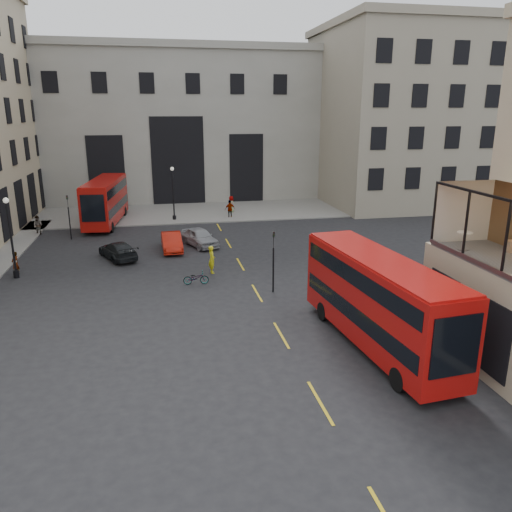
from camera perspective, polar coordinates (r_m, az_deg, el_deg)
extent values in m
plane|color=black|center=(20.45, 12.85, -15.42)|extent=(140.00, 140.00, 0.00)
cube|color=black|center=(21.92, 25.30, -8.50)|extent=(0.08, 9.20, 3.00)
cube|color=beige|center=(25.50, 22.61, 4.73)|extent=(3.00, 0.04, 2.90)
cube|color=slate|center=(21.02, 26.23, -1.77)|extent=(0.12, 10.00, 0.18)
cube|color=black|center=(20.42, 27.19, 5.60)|extent=(0.12, 10.00, 0.10)
cube|color=#9C9B92|center=(63.80, -9.30, 14.63)|extent=(34.00, 10.00, 18.00)
cube|color=#9C9B92|center=(64.17, -9.67, 22.32)|extent=(35.00, 10.60, 0.80)
cube|color=black|center=(59.02, -8.91, 10.64)|extent=(6.00, 0.12, 10.00)
cube|color=black|center=(59.30, -16.70, 9.21)|extent=(4.00, 0.12, 8.00)
cube|color=black|center=(60.01, -1.10, 9.96)|extent=(4.00, 0.12, 8.00)
cube|color=gray|center=(62.21, 15.57, 15.15)|extent=(16.00, 18.00, 20.00)
cube|color=gray|center=(62.85, 16.29, 23.91)|extent=(16.60, 18.60, 0.80)
cube|color=slate|center=(54.78, -9.47, 4.96)|extent=(40.00, 12.00, 0.12)
cylinder|color=black|center=(29.96, 1.99, -1.62)|extent=(0.10, 0.10, 2.80)
imported|color=black|center=(29.43, 2.02, 1.90)|extent=(0.16, 0.20, 1.00)
cylinder|color=black|center=(45.29, -20.51, 3.51)|extent=(0.10, 0.10, 2.80)
imported|color=black|center=(44.94, -20.75, 5.87)|extent=(0.16, 0.20, 1.00)
cylinder|color=black|center=(35.93, -26.15, 1.55)|extent=(0.14, 0.14, 5.00)
cylinder|color=black|center=(36.51, -25.71, -1.86)|extent=(0.36, 0.36, 0.50)
sphere|color=silver|center=(35.43, -26.68, 5.70)|extent=(0.36, 0.36, 0.36)
cylinder|color=black|center=(50.41, -9.42, 6.81)|extent=(0.14, 0.14, 5.00)
cylinder|color=black|center=(50.82, -9.31, 4.31)|extent=(0.36, 0.36, 0.50)
sphere|color=silver|center=(50.05, -9.56, 9.80)|extent=(0.36, 0.36, 0.36)
cube|color=#AF0E0C|center=(23.52, 13.75, -4.89)|extent=(3.42, 10.94, 3.81)
cube|color=black|center=(23.72, 13.66, -6.11)|extent=(3.41, 10.36, 0.78)
cube|color=black|center=(23.13, 13.94, -2.18)|extent=(3.41, 10.36, 0.78)
cube|color=#AF0E0C|center=(22.91, 14.07, -0.37)|extent=(3.30, 10.71, 0.12)
cylinder|color=black|center=(26.53, 7.69, -6.29)|extent=(0.36, 1.00, 0.98)
cylinder|color=black|center=(27.46, 11.91, -5.71)|extent=(0.36, 1.00, 0.98)
cylinder|color=black|center=(20.86, 15.99, -13.42)|extent=(0.36, 1.00, 0.98)
cylinder|color=black|center=(22.03, 20.96, -12.23)|extent=(0.36, 1.00, 0.98)
cube|color=#A20F0B|center=(50.46, -16.81, 6.11)|extent=(3.60, 10.97, 3.82)
cube|color=black|center=(50.55, -16.76, 5.51)|extent=(3.58, 10.39, 0.78)
cube|color=black|center=(50.28, -16.92, 7.43)|extent=(3.58, 10.39, 0.78)
cube|color=#A20F0B|center=(50.18, -16.99, 8.29)|extent=(3.48, 10.74, 0.12)
cylinder|color=black|center=(54.32, -17.10, 4.83)|extent=(0.38, 1.00, 0.98)
cylinder|color=black|center=(53.91, -14.80, 4.92)|extent=(0.38, 1.00, 0.98)
cylinder|color=black|center=(47.44, -18.81, 3.09)|extent=(0.38, 1.00, 0.98)
cylinder|color=black|center=(46.96, -16.19, 3.19)|extent=(0.38, 1.00, 0.98)
imported|color=gray|center=(40.77, -6.46, 2.17)|extent=(3.21, 4.67, 1.47)
imported|color=#B6190B|center=(39.73, -9.62, 1.61)|extent=(1.65, 4.31, 1.40)
imported|color=black|center=(38.36, -15.50, 0.62)|extent=(3.44, 4.75, 1.28)
imported|color=gray|center=(31.84, -6.87, -2.50)|extent=(1.61, 0.60, 0.84)
imported|color=yellow|center=(33.80, -5.08, -0.40)|extent=(0.54, 0.74, 1.89)
imported|color=gray|center=(48.18, -23.65, 3.22)|extent=(1.01, 0.91, 1.70)
imported|color=gray|center=(51.14, -15.83, 4.68)|extent=(1.15, 1.29, 1.74)
imported|color=gray|center=(51.22, -2.99, 5.37)|extent=(1.16, 0.66, 1.86)
imported|color=gray|center=(53.84, -2.86, 5.90)|extent=(0.86, 1.05, 1.84)
imported|color=gray|center=(36.91, -25.80, -0.78)|extent=(0.59, 0.70, 1.62)
cylinder|color=white|center=(24.04, 22.78, 2.50)|extent=(0.66, 0.66, 0.04)
cylinder|color=slate|center=(24.13, 22.68, 1.59)|extent=(0.09, 0.09, 0.77)
cylinder|color=slate|center=(24.22, 22.58, 0.69)|extent=(0.49, 0.49, 0.03)
cube|color=tan|center=(24.75, 27.19, 1.00)|extent=(0.53, 0.53, 0.50)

